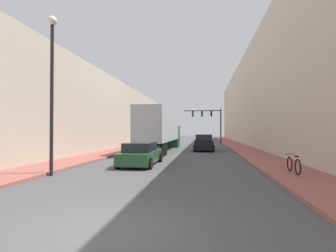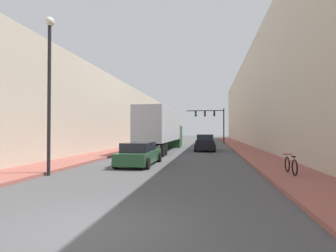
# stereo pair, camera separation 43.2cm
# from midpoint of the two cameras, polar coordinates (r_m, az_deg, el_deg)

# --- Properties ---
(ground_plane) EXTENTS (200.00, 200.00, 0.00)m
(ground_plane) POSITION_cam_midpoint_polar(r_m,az_deg,el_deg) (6.16, -16.72, -21.03)
(ground_plane) COLOR #4C4C4F
(sidewalk_right) EXTENTS (2.77, 80.00, 0.15)m
(sidewalk_right) POSITION_cam_midpoint_polar(r_m,az_deg,el_deg) (35.55, 14.41, -4.23)
(sidewalk_right) COLOR #9E564C
(sidewalk_right) RESTS_ON ground
(sidewalk_left) EXTENTS (2.77, 80.00, 0.15)m
(sidewalk_left) POSITION_cam_midpoint_polar(r_m,az_deg,el_deg) (36.41, -6.16, -4.17)
(sidewalk_left) COLOR #9E564C
(sidewalk_left) RESTS_ON ground
(building_right) EXTENTS (6.00, 80.00, 12.94)m
(building_right) POSITION_cam_midpoint_polar(r_m,az_deg,el_deg) (36.51, 21.26, 5.95)
(building_right) COLOR beige
(building_right) RESTS_ON ground
(building_left) EXTENTS (6.00, 80.00, 8.06)m
(building_left) POSITION_cam_midpoint_polar(r_m,az_deg,el_deg) (37.70, -12.63, 1.97)
(building_left) COLOR #BCB29E
(building_left) RESTS_ON ground
(semi_truck) EXTENTS (2.48, 14.84, 4.14)m
(semi_truck) POSITION_cam_midpoint_polar(r_m,az_deg,el_deg) (27.18, -1.90, -0.52)
(semi_truck) COLOR #B2B7C1
(semi_truck) RESTS_ON ground
(sedan_car) EXTENTS (2.04, 4.73, 1.39)m
(sedan_car) POSITION_cam_midpoint_polar(r_m,az_deg,el_deg) (16.21, -6.66, -6.10)
(sedan_car) COLOR #234C2D
(sedan_car) RESTS_ON ground
(suv_car) EXTENTS (2.08, 4.48, 1.71)m
(suv_car) POSITION_cam_midpoint_polar(r_m,az_deg,el_deg) (27.47, 7.37, -3.67)
(suv_car) COLOR black
(suv_car) RESTS_ON ground
(traffic_signal_gantry) EXTENTS (6.20, 0.35, 5.69)m
(traffic_signal_gantry) POSITION_cam_midpoint_polar(r_m,az_deg,el_deg) (43.79, 8.86, 1.63)
(traffic_signal_gantry) COLOR black
(traffic_signal_gantry) RESTS_ON ground
(street_lamp) EXTENTS (0.44, 0.44, 7.50)m
(street_lamp) POSITION_cam_midpoint_polar(r_m,az_deg,el_deg) (13.71, -24.79, 10.18)
(street_lamp) COLOR black
(street_lamp) RESTS_ON ground
(parked_bicycle) EXTENTS (0.44, 1.82, 0.86)m
(parked_bicycle) POSITION_cam_midpoint_polar(r_m,az_deg,el_deg) (13.36, 24.82, -7.69)
(parked_bicycle) COLOR black
(parked_bicycle) RESTS_ON sidewalk_right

